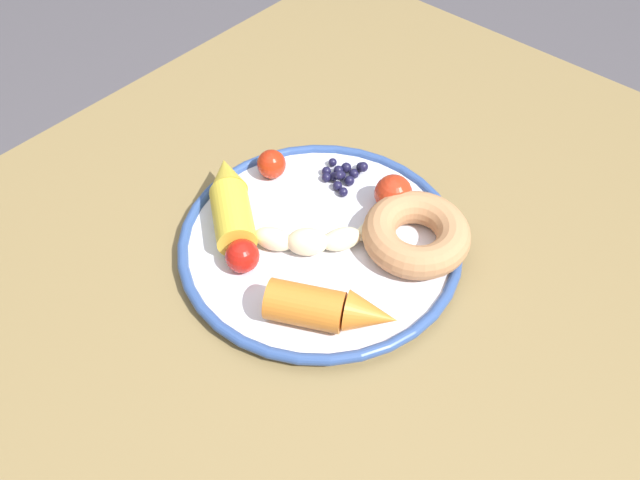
{
  "coord_description": "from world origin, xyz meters",
  "views": [
    {
      "loc": [
        -0.29,
        -0.26,
        1.27
      ],
      "look_at": [
        0.05,
        0.04,
        0.75
      ],
      "focal_mm": 35.76,
      "sensor_mm": 36.0,
      "label": 1
    }
  ],
  "objects_px": {
    "banana": "(308,237)",
    "tomato_mid": "(393,193)",
    "tomato_near": "(242,256)",
    "dining_table": "(314,338)",
    "blueberry_pile": "(343,174)",
    "plate": "(320,242)",
    "carrot_orange": "(330,311)",
    "carrot_yellow": "(231,199)",
    "donut": "(416,234)",
    "tomato_far": "(272,164)"
  },
  "relations": [
    {
      "from": "plate",
      "to": "blueberry_pile",
      "type": "relative_size",
      "value": 5.33
    },
    {
      "from": "blueberry_pile",
      "to": "carrot_yellow",
      "type": "bearing_deg",
      "value": 155.14
    },
    {
      "from": "carrot_yellow",
      "to": "carrot_orange",
      "type": "bearing_deg",
      "value": -102.22
    },
    {
      "from": "banana",
      "to": "blueberry_pile",
      "type": "relative_size",
      "value": 2.39
    },
    {
      "from": "donut",
      "to": "tomato_near",
      "type": "bearing_deg",
      "value": 140.87
    },
    {
      "from": "carrot_orange",
      "to": "banana",
      "type": "bearing_deg",
      "value": 54.47
    },
    {
      "from": "donut",
      "to": "banana",
      "type": "bearing_deg",
      "value": 131.2
    },
    {
      "from": "donut",
      "to": "blueberry_pile",
      "type": "relative_size",
      "value": 1.99
    },
    {
      "from": "plate",
      "to": "donut",
      "type": "xyz_separation_m",
      "value": [
        0.06,
        -0.08,
        0.02
      ]
    },
    {
      "from": "dining_table",
      "to": "donut",
      "type": "relative_size",
      "value": 9.71
    },
    {
      "from": "tomato_near",
      "to": "tomato_mid",
      "type": "distance_m",
      "value": 0.18
    },
    {
      "from": "carrot_orange",
      "to": "carrot_yellow",
      "type": "relative_size",
      "value": 0.98
    },
    {
      "from": "dining_table",
      "to": "tomato_mid",
      "type": "relative_size",
      "value": 26.23
    },
    {
      "from": "banana",
      "to": "tomato_mid",
      "type": "bearing_deg",
      "value": -17.56
    },
    {
      "from": "banana",
      "to": "tomato_mid",
      "type": "distance_m",
      "value": 0.11
    },
    {
      "from": "dining_table",
      "to": "blueberry_pile",
      "type": "height_order",
      "value": "blueberry_pile"
    },
    {
      "from": "blueberry_pile",
      "to": "dining_table",
      "type": "bearing_deg",
      "value": -150.59
    },
    {
      "from": "carrot_orange",
      "to": "carrot_yellow",
      "type": "distance_m",
      "value": 0.18
    },
    {
      "from": "tomato_mid",
      "to": "tomato_far",
      "type": "bearing_deg",
      "value": 110.7
    },
    {
      "from": "tomato_far",
      "to": "carrot_orange",
      "type": "bearing_deg",
      "value": -120.82
    },
    {
      "from": "donut",
      "to": "blueberry_pile",
      "type": "distance_m",
      "value": 0.13
    },
    {
      "from": "tomato_mid",
      "to": "dining_table",
      "type": "bearing_deg",
      "value": -176.44
    },
    {
      "from": "dining_table",
      "to": "tomato_mid",
      "type": "distance_m",
      "value": 0.19
    },
    {
      "from": "donut",
      "to": "blueberry_pile",
      "type": "bearing_deg",
      "value": 77.03
    },
    {
      "from": "dining_table",
      "to": "tomato_far",
      "type": "xyz_separation_m",
      "value": [
        0.09,
        0.15,
        0.12
      ]
    },
    {
      "from": "tomato_far",
      "to": "tomato_mid",
      "type": "bearing_deg",
      "value": -69.3
    },
    {
      "from": "plate",
      "to": "banana",
      "type": "relative_size",
      "value": 2.23
    },
    {
      "from": "carrot_orange",
      "to": "donut",
      "type": "height_order",
      "value": "carrot_orange"
    },
    {
      "from": "carrot_orange",
      "to": "tomato_near",
      "type": "distance_m",
      "value": 0.11
    },
    {
      "from": "dining_table",
      "to": "donut",
      "type": "bearing_deg",
      "value": -21.28
    },
    {
      "from": "dining_table",
      "to": "tomato_far",
      "type": "height_order",
      "value": "tomato_far"
    },
    {
      "from": "plate",
      "to": "donut",
      "type": "relative_size",
      "value": 2.68
    },
    {
      "from": "donut",
      "to": "tomato_far",
      "type": "distance_m",
      "value": 0.19
    },
    {
      "from": "banana",
      "to": "tomato_mid",
      "type": "relative_size",
      "value": 3.25
    },
    {
      "from": "banana",
      "to": "tomato_far",
      "type": "bearing_deg",
      "value": 63.29
    },
    {
      "from": "plate",
      "to": "carrot_orange",
      "type": "relative_size",
      "value": 2.4
    },
    {
      "from": "plate",
      "to": "tomato_mid",
      "type": "bearing_deg",
      "value": -16.85
    },
    {
      "from": "dining_table",
      "to": "donut",
      "type": "height_order",
      "value": "donut"
    },
    {
      "from": "dining_table",
      "to": "tomato_far",
      "type": "distance_m",
      "value": 0.21
    },
    {
      "from": "carrot_orange",
      "to": "carrot_yellow",
      "type": "bearing_deg",
      "value": 77.78
    },
    {
      "from": "banana",
      "to": "tomato_far",
      "type": "relative_size",
      "value": 4.04
    },
    {
      "from": "carrot_orange",
      "to": "donut",
      "type": "bearing_deg",
      "value": -1.21
    },
    {
      "from": "plate",
      "to": "tomato_far",
      "type": "xyz_separation_m",
      "value": [
        0.04,
        0.11,
        0.02
      ]
    },
    {
      "from": "tomato_far",
      "to": "banana",
      "type": "bearing_deg",
      "value": -116.71
    },
    {
      "from": "tomato_mid",
      "to": "tomato_far",
      "type": "distance_m",
      "value": 0.15
    },
    {
      "from": "banana",
      "to": "tomato_mid",
      "type": "height_order",
      "value": "tomato_mid"
    },
    {
      "from": "carrot_yellow",
      "to": "tomato_mid",
      "type": "xyz_separation_m",
      "value": [
        0.13,
        -0.13,
        0.0
      ]
    },
    {
      "from": "dining_table",
      "to": "carrot_orange",
      "type": "height_order",
      "value": "carrot_orange"
    },
    {
      "from": "tomato_near",
      "to": "donut",
      "type": "bearing_deg",
      "value": -39.13
    },
    {
      "from": "banana",
      "to": "carrot_orange",
      "type": "relative_size",
      "value": 1.07
    }
  ]
}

